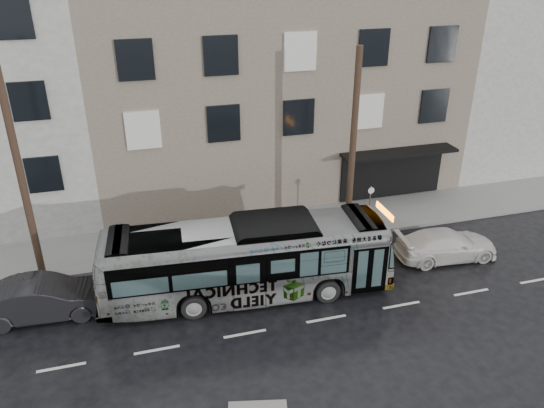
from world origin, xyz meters
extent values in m
plane|color=black|center=(0.00, 0.00, 0.00)|extent=(120.00, 120.00, 0.00)
cube|color=gray|center=(0.00, 4.90, 0.07)|extent=(90.00, 3.60, 0.15)
cube|color=gray|center=(5.00, 12.70, 5.50)|extent=(20.00, 12.00, 11.00)
cube|color=beige|center=(24.00, 12.70, 6.00)|extent=(18.00, 12.00, 12.00)
cylinder|color=#402C20|center=(6.50, 3.30, 4.65)|extent=(0.30, 0.30, 9.00)
cylinder|color=#402C20|center=(-7.50, 3.30, 4.65)|extent=(0.30, 0.30, 9.00)
cylinder|color=slate|center=(7.60, 3.30, 1.35)|extent=(0.06, 0.06, 2.40)
imported|color=#B2B2B2|center=(0.67, -0.03, 1.62)|extent=(11.81, 3.59, 3.24)
imported|color=silver|center=(10.04, 0.22, 0.68)|extent=(4.79, 2.23, 1.35)
imported|color=black|center=(-7.12, 0.64, 0.79)|extent=(4.85, 1.89, 1.57)
camera|label=1|loc=(-3.23, -17.66, 12.87)|focal=35.00mm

